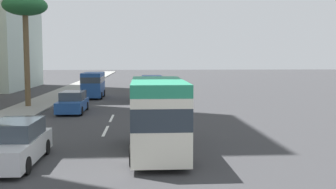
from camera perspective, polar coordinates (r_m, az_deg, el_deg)
name	(u,v)px	position (r m, az deg, el deg)	size (l,w,h in m)	color
ground_plane	(119,103)	(36.11, -7.01, -1.24)	(198.00, 198.00, 0.00)	#38383A
sidewalk_right	(41,103)	(37.13, -17.73, -1.15)	(162.00, 3.23, 0.15)	gray
lane_stripe_mid	(106,131)	(22.61, -8.91, -5.15)	(3.20, 0.16, 0.01)	silver
lane_stripe_far	(112,118)	(27.21, -8.05, -3.37)	(3.20, 0.16, 0.01)	silver
minibus_lead	(158,114)	(16.79, -1.45, -2.77)	(6.45, 2.31, 3.15)	silver
car_second	(15,144)	(16.53, -20.98, -6.56)	(4.73, 1.87, 1.65)	silver
car_third	(73,103)	(30.49, -13.44, -1.13)	(4.63, 1.87, 1.57)	#1E478C
van_fourth	(93,84)	(41.01, -10.63, 1.55)	(4.69, 2.06, 2.58)	#1E478C
van_fifth	(152,87)	(37.80, -2.30, 1.13)	(5.23, 2.07, 2.33)	#1E478C
palm_tree	(25,9)	(34.51, -19.73, 11.37)	(3.52, 3.52, 8.86)	brown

